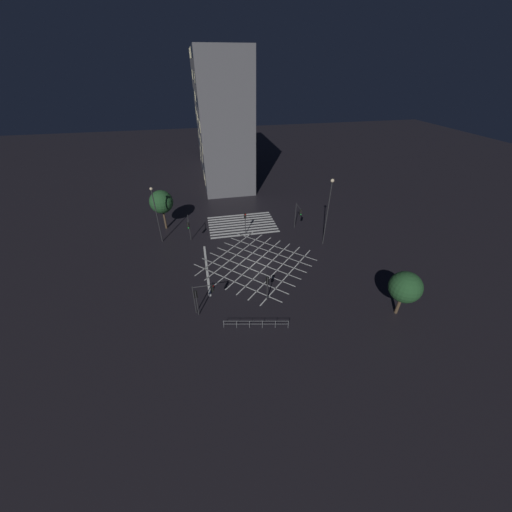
{
  "coord_description": "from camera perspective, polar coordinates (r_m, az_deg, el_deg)",
  "views": [
    {
      "loc": [
        6.72,
        31.6,
        23.17
      ],
      "look_at": [
        0.0,
        0.0,
        1.06
      ],
      "focal_mm": 20.0,
      "sensor_mm": 36.0,
      "label": 1
    }
  ],
  "objects": [
    {
      "name": "ground_plane",
      "position": [
        39.75,
        0.0,
        -1.27
      ],
      "size": [
        200.0,
        200.0,
        0.0
      ],
      "primitive_type": "plane",
      "color": "black"
    },
    {
      "name": "traffic_light_ne_cross",
      "position": [
        31.2,
        -11.85,
        -8.16
      ],
      "size": [
        0.36,
        0.39,
        3.42
      ],
      "rotation": [
        0.0,
        0.0,
        -1.57
      ],
      "color": "#2D2D30",
      "rests_on": "ground_plane"
    },
    {
      "name": "traffic_light_ne_main",
      "position": [
        31.17,
        -10.27,
        -7.16
      ],
      "size": [
        2.28,
        0.36,
        3.79
      ],
      "rotation": [
        0.0,
        0.0,
        3.14
      ],
      "color": "#2D2D30",
      "rests_on": "ground_plane"
    },
    {
      "name": "pedestrian_railing",
      "position": [
        30.41,
        0.0,
        -13.34
      ],
      "size": [
        6.64,
        1.45,
        1.05
      ],
      "rotation": [
        0.0,
        0.0,
        2.93
      ],
      "color": "gray",
      "rests_on": "ground_plane"
    },
    {
      "name": "street_lamp_east",
      "position": [
        41.93,
        14.41,
        10.36
      ],
      "size": [
        0.49,
        0.49,
        10.2
      ],
      "color": "#2D2D30",
      "rests_on": "ground_plane"
    },
    {
      "name": "traffic_light_median_south",
      "position": [
        44.97,
        -2.17,
        7.36
      ],
      "size": [
        0.36,
        0.39,
        3.85
      ],
      "rotation": [
        0.0,
        0.0,
        1.57
      ],
      "color": "#2D2D30",
      "rests_on": "ground_plane"
    },
    {
      "name": "traffic_light_median_north",
      "position": [
        32.33,
        2.25,
        -5.57
      ],
      "size": [
        0.36,
        0.39,
        3.39
      ],
      "rotation": [
        0.0,
        0.0,
        -1.57
      ],
      "color": "#2D2D30",
      "rests_on": "ground_plane"
    },
    {
      "name": "street_tree_far",
      "position": [
        33.7,
        27.7,
        -5.56
      ],
      "size": [
        3.36,
        3.36,
        5.4
      ],
      "color": "brown",
      "rests_on": "ground_plane"
    },
    {
      "name": "office_building",
      "position": [
        70.87,
        -7.15,
        25.74
      ],
      "size": [
        10.06,
        29.43,
        25.59
      ],
      "rotation": [
        0.0,
        0.0,
        1.57
      ],
      "color": "slate",
      "rests_on": "ground_plane"
    },
    {
      "name": "traffic_light_sw_cross",
      "position": [
        46.4,
        8.47,
        8.5
      ],
      "size": [
        0.36,
        2.5,
        4.36
      ],
      "rotation": [
        0.0,
        0.0,
        1.57
      ],
      "color": "#2D2D30",
      "rests_on": "ground_plane"
    },
    {
      "name": "traffic_light_se_cross",
      "position": [
        43.32,
        -13.33,
        5.92
      ],
      "size": [
        0.36,
        2.6,
        4.33
      ],
      "rotation": [
        0.0,
        0.0,
        1.57
      ],
      "color": "#2D2D30",
      "rests_on": "ground_plane"
    },
    {
      "name": "street_lamp_west",
      "position": [
        44.24,
        -19.47,
        8.85
      ],
      "size": [
        0.41,
        0.41,
        8.76
      ],
      "color": "#2D2D30",
      "rests_on": "ground_plane"
    },
    {
      "name": "road_markings",
      "position": [
        45.62,
        -2.23,
        3.83
      ],
      "size": [
        17.08,
        23.85,
        0.01
      ],
      "color": "silver",
      "rests_on": "ground_plane"
    },
    {
      "name": "street_tree_near",
      "position": [
        48.45,
        -18.41,
        10.22
      ],
      "size": [
        3.67,
        3.67,
        6.57
      ],
      "color": "brown",
      "rests_on": "ground_plane"
    }
  ]
}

